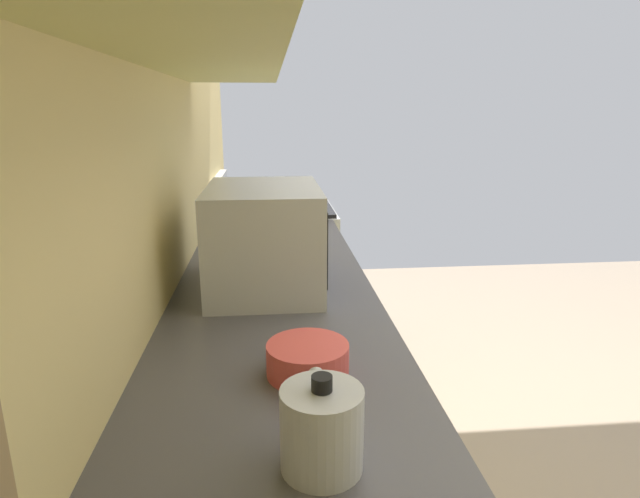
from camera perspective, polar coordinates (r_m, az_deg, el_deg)
name	(u,v)px	position (r m, az deg, el deg)	size (l,w,h in m)	color
ground_plane	(565,493)	(2.43, 25.36, -23.16)	(5.90, 5.90, 0.00)	gray
wall_back	(148,161)	(1.64, -18.48, 9.14)	(3.81, 0.12, 2.60)	#E7CD80
counter_run	(277,498)	(1.52, -4.71, -25.69)	(2.79, 0.63, 0.91)	#E6DD7D
oven_range	(276,281)	(3.06, -4.83, -3.53)	(0.71, 0.66, 1.09)	#B7BABF
microwave	(265,238)	(1.60, -6.09, 1.24)	(0.46, 0.35, 0.32)	#B7BABF
bowl	(308,357)	(1.11, -1.37, -11.87)	(0.17, 0.17, 0.07)	#D84C47
kettle	(322,428)	(0.84, 0.19, -19.13)	(0.18, 0.13, 0.16)	#B7BABF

